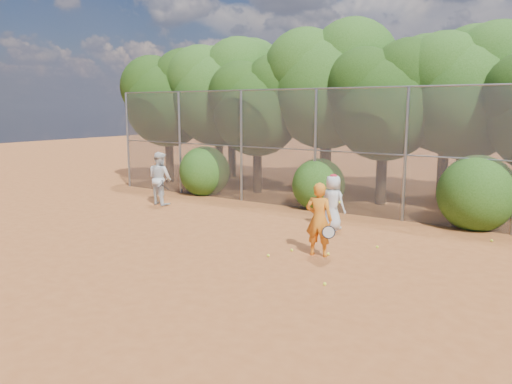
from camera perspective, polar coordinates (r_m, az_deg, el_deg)
The scene contains 23 objects.
ground at distance 11.45m, azimuth -2.86°, elevation -7.67°, with size 80.00×80.00×0.00m, color #9B5023.
fence_back at distance 16.24m, azimuth 9.55°, elevation 4.75°, with size 20.05×0.09×4.03m.
tree_0 at distance 23.19m, azimuth -9.90°, elevation 10.84°, with size 4.38×3.81×6.00m.
tree_1 at distance 21.94m, azimuth -4.16°, elevation 11.64°, with size 4.64×4.03×6.35m.
tree_2 at distance 19.90m, azimuth 0.34°, elevation 10.19°, with size 3.99×3.47×5.47m.
tree_3 at distance 19.56m, azimuth 8.32°, elevation 12.48°, with size 4.89×4.26×6.70m.
tree_4 at distance 18.01m, azimuth 14.69°, elevation 10.48°, with size 4.19×3.64×5.73m.
tree_5 at distance 18.13m, azimuth 23.21°, elevation 10.93°, with size 4.51×3.92×6.17m.
tree_9 at distance 24.38m, azimuth -2.65°, elevation 11.87°, with size 4.83×4.20×6.62m.
tree_10 at distance 21.98m, azimuth 8.49°, elevation 12.77°, with size 5.15×4.48×7.06m.
tree_11 at distance 19.91m, azimuth 21.26°, elevation 11.21°, with size 4.64×4.03×6.35m.
bush_0 at distance 19.75m, azimuth -5.90°, elevation 2.63°, with size 2.00×2.00×2.00m, color #224912.
bush_1 at distance 17.02m, azimuth 7.16°, elevation 1.13°, with size 1.80×1.80×1.80m, color #224912.
bush_2 at distance 15.43m, azimuth 23.97°, elevation 0.23°, with size 2.20×2.20×2.20m, color #224912.
player_yellow at distance 11.58m, azimuth 7.20°, elevation -3.13°, with size 0.87×0.59×1.72m.
player_teen at distance 14.14m, azimuth 8.76°, elevation -1.14°, with size 0.83×0.62×1.58m.
player_white at distance 17.88m, azimuth -10.90°, elevation 1.54°, with size 1.00×0.87×1.86m.
ball_0 at distance 11.83m, azimuth 8.26°, elevation -7.01°, with size 0.07×0.07×0.07m, color #D7EA2A.
ball_1 at distance 12.63m, azimuth 13.69°, elevation -6.12°, with size 0.07×0.07×0.07m, color #D7EA2A.
ball_2 at distance 11.59m, azimuth 1.40°, elevation -7.27°, with size 0.07×0.07×0.07m, color #D7EA2A.
ball_3 at distance 9.91m, azimuth 7.86°, elevation -10.37°, with size 0.07×0.07×0.07m, color #D7EA2A.
ball_4 at distance 12.04m, azimuth 4.12°, elevation -6.64°, with size 0.07×0.07×0.07m, color #D7EA2A.
ball_5 at distance 14.20m, azimuth 25.34°, elevation -5.03°, with size 0.07×0.07×0.07m, color #D7EA2A.
Camera 1 is at (6.56, -8.74, 3.42)m, focal length 35.00 mm.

